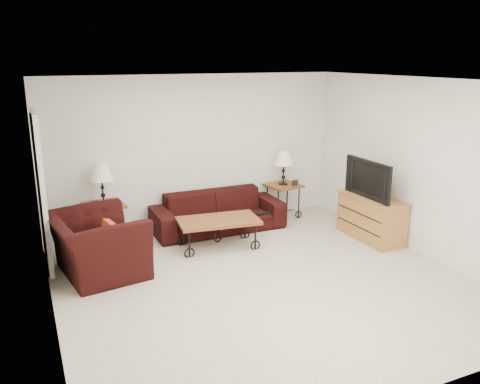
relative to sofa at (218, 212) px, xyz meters
name	(u,v)px	position (x,y,z in m)	size (l,w,h in m)	color
ground	(262,280)	(-0.20, -2.02, -0.31)	(5.00, 5.00, 0.00)	beige
wall_back	(196,151)	(-0.20, 0.48, 0.94)	(5.00, 0.02, 2.50)	white
wall_front	(410,261)	(-0.20, -4.52, 0.94)	(5.00, 0.02, 2.50)	white
wall_left	(44,212)	(-2.70, -2.02, 0.94)	(0.02, 5.00, 2.50)	white
wall_right	(421,168)	(2.30, -2.02, 0.94)	(0.02, 5.00, 2.50)	white
ceiling	(265,81)	(-0.20, -2.02, 2.19)	(5.00, 5.00, 0.00)	white
doorway	(41,193)	(-2.67, -0.37, 0.71)	(0.08, 0.94, 2.04)	black
sofa	(218,212)	(0.00, 0.00, 0.00)	(2.14, 0.84, 0.62)	black
side_table_left	(105,223)	(-1.79, 0.18, 0.00)	(0.57, 0.57, 0.62)	brown
side_table_right	(283,200)	(1.31, 0.18, -0.02)	(0.54, 0.54, 0.59)	brown
lamp_left	(102,184)	(-1.79, 0.18, 0.61)	(0.35, 0.35, 0.62)	black
lamp_right	(284,168)	(1.31, 0.18, 0.58)	(0.34, 0.34, 0.59)	black
photo_frame_left	(95,204)	(-1.94, 0.03, 0.36)	(0.12, 0.02, 0.10)	black
photo_frame_right	(295,183)	(1.46, 0.03, 0.33)	(0.12, 0.02, 0.10)	black
coffee_table	(218,233)	(-0.28, -0.73, -0.09)	(1.19, 0.64, 0.44)	brown
armchair	(97,245)	(-2.07, -0.94, 0.09)	(1.24, 1.09, 0.81)	black
throw_pillow	(109,236)	(-1.92, -0.99, 0.21)	(0.37, 0.10, 0.37)	#BB4C18
tv_stand	(371,218)	(2.03, -1.35, 0.03)	(0.47, 1.13, 0.68)	#BA7A45
television	(373,179)	(2.01, -1.35, 0.66)	(1.02, 0.13, 0.58)	black
backpack	(260,213)	(0.69, -0.16, -0.06)	(0.39, 0.30, 0.50)	black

